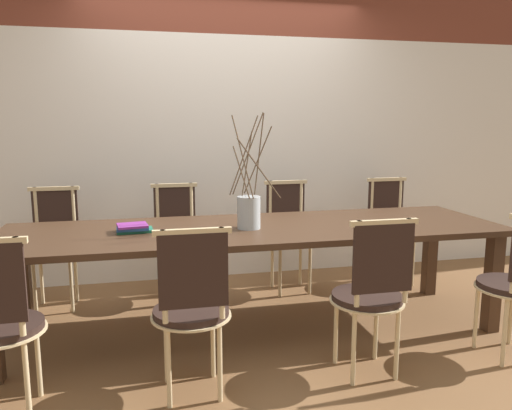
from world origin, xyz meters
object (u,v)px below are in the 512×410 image
object	(u,v)px
chair_far_center	(289,231)
book_stack	(133,228)
vase_centerpiece	(249,210)
chair_near_center	(371,290)
dining_table	(256,237)

from	to	relation	value
chair_far_center	book_stack	size ratio (longest dim) A/B	3.95
chair_far_center	vase_centerpiece	world-z (taller)	vase_centerpiece
chair_near_center	book_stack	world-z (taller)	chair_near_center
dining_table	book_stack	bearing A→B (deg)	178.76
book_stack	vase_centerpiece	bearing A→B (deg)	-4.15
vase_centerpiece	chair_far_center	bearing A→B (deg)	57.17
chair_near_center	vase_centerpiece	world-z (taller)	vase_centerpiece
dining_table	book_stack	xyz separation A→B (m)	(-0.81, 0.02, 0.10)
chair_near_center	vase_centerpiece	xyz separation A→B (m)	(-0.54, 0.74, 0.35)
vase_centerpiece	chair_near_center	bearing A→B (deg)	-53.84
chair_near_center	vase_centerpiece	bearing A→B (deg)	126.16
dining_table	vase_centerpiece	world-z (taller)	vase_centerpiece
chair_far_center	book_stack	world-z (taller)	chair_far_center
chair_near_center	book_stack	size ratio (longest dim) A/B	3.95
chair_far_center	book_stack	bearing A→B (deg)	30.73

